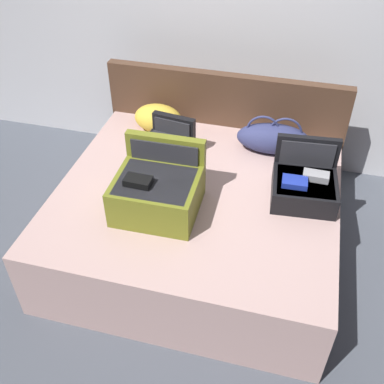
# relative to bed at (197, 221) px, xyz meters

# --- Properties ---
(ground_plane) EXTENTS (12.00, 12.00, 0.00)m
(ground_plane) POSITION_rel_bed_xyz_m (0.00, -0.40, -0.26)
(ground_plane) COLOR #4C515B
(back_wall) EXTENTS (8.00, 0.10, 2.60)m
(back_wall) POSITION_rel_bed_xyz_m (0.00, 1.25, 1.04)
(back_wall) COLOR silver
(back_wall) RESTS_ON ground
(bed) EXTENTS (1.81, 1.66, 0.52)m
(bed) POSITION_rel_bed_xyz_m (0.00, 0.00, 0.00)
(bed) COLOR #BC9993
(bed) RESTS_ON ground
(headboard) EXTENTS (1.85, 0.08, 0.94)m
(headboard) POSITION_rel_bed_xyz_m (0.00, 0.87, 0.21)
(headboard) COLOR #4C3323
(headboard) RESTS_ON ground
(hard_case_large) EXTENTS (0.51, 0.47, 0.41)m
(hard_case_large) POSITION_rel_bed_xyz_m (-0.19, -0.21, 0.40)
(hard_case_large) COLOR olive
(hard_case_large) RESTS_ON bed
(hard_case_medium) EXTENTS (0.43, 0.42, 0.35)m
(hard_case_medium) POSITION_rel_bed_xyz_m (0.66, 0.13, 0.36)
(hard_case_medium) COLOR black
(hard_case_medium) RESTS_ON bed
(hard_case_small) EXTENTS (0.36, 0.37, 0.28)m
(hard_case_small) POSITION_rel_bed_xyz_m (-0.29, 0.29, 0.36)
(hard_case_small) COLOR black
(hard_case_small) RESTS_ON bed
(duffel_bag) EXTENTS (0.53, 0.27, 0.29)m
(duffel_bag) POSITION_rel_bed_xyz_m (0.41, 0.58, 0.37)
(duffel_bag) COLOR navy
(duffel_bag) RESTS_ON bed
(pillow_near_headboard) EXTENTS (0.39, 0.28, 0.21)m
(pillow_near_headboard) POSITION_rel_bed_xyz_m (-0.47, 0.65, 0.36)
(pillow_near_headboard) COLOR gold
(pillow_near_headboard) RESTS_ON bed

